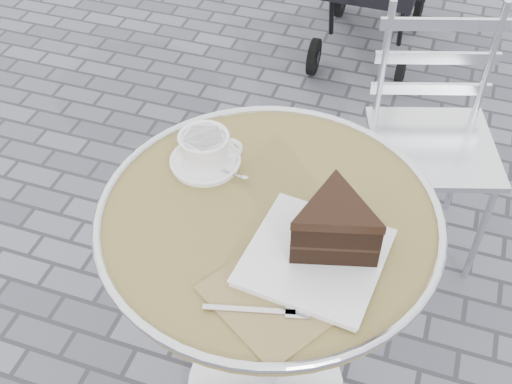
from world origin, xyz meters
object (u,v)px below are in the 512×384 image
(bistro_chair, at_px, (433,107))
(cappuccino_set, at_px, (206,151))
(cake_plate_set, at_px, (329,235))
(cafe_table, at_px, (268,265))

(bistro_chair, bearing_deg, cappuccino_set, -141.47)
(cake_plate_set, distance_m, bistro_chair, 0.90)
(bistro_chair, bearing_deg, cafe_table, -127.01)
(cappuccino_set, height_order, cake_plate_set, cake_plate_set)
(cake_plate_set, xyz_separation_m, bistro_chair, (0.13, 0.85, -0.28))
(cake_plate_set, height_order, bistro_chair, cake_plate_set)
(cafe_table, distance_m, bistro_chair, 0.83)
(cafe_table, height_order, bistro_chair, bistro_chair)
(cappuccino_set, distance_m, cake_plate_set, 0.36)
(cafe_table, xyz_separation_m, bistro_chair, (0.27, 0.78, -0.06))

